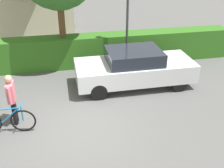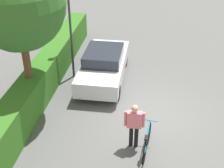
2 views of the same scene
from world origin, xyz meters
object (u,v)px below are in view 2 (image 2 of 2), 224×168
Objects in this scene: bicycle at (147,142)px; street_lamp at (69,14)px; person_rider at (134,123)px; parked_car_near at (104,64)px; tree_kerbside at (17,4)px.

street_lamp is at bearing 38.42° from bicycle.
street_lamp is (4.28, 3.11, 2.01)m from person_rider.
person_rider is at bearing -158.36° from parked_car_near.
bicycle is at bearing -113.61° from person_rider.
parked_car_near is 4.92m from bicycle.
bicycle is at bearing -154.42° from parked_car_near.
bicycle is 1.04× the size of person_rider.
person_rider is 0.35× the size of street_lamp.
person_rider is at bearing -112.60° from tree_kerbside.
bicycle is 6.26m from street_lamp.
parked_car_near is 4.83m from tree_kerbside.
tree_kerbside reaches higher than street_lamp.
bicycle is (-4.42, -2.12, -0.35)m from parked_car_near.
person_rider is 5.42m from tree_kerbside.
street_lamp reaches higher than person_rider.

